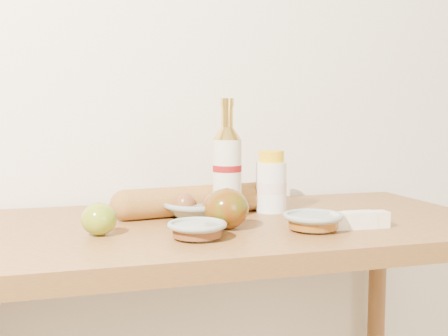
% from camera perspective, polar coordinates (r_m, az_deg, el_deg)
% --- Properties ---
extents(back_wall, '(3.50, 0.02, 2.60)m').
position_cam_1_polar(back_wall, '(1.53, -3.92, 11.82)').
color(back_wall, '#EFE5D0').
rests_on(back_wall, ground).
extents(table, '(1.20, 0.60, 0.90)m').
position_cam_1_polar(table, '(1.25, -0.40, -11.02)').
color(table, '#996731').
rests_on(table, ground).
extents(bourbon_bottle, '(0.08, 0.08, 0.27)m').
position_cam_1_polar(bourbon_bottle, '(1.26, 0.33, -0.11)').
color(bourbon_bottle, beige).
rests_on(bourbon_bottle, table).
extents(cream_bottle, '(0.09, 0.09, 0.15)m').
position_cam_1_polar(cream_bottle, '(1.34, 4.81, -1.59)').
color(cream_bottle, white).
rests_on(cream_bottle, table).
extents(egg_bowl, '(0.22, 0.22, 0.06)m').
position_cam_1_polar(egg_bowl, '(1.26, -2.43, -4.00)').
color(egg_bowl, gray).
rests_on(egg_bowl, table).
extents(baguette, '(0.41, 0.12, 0.07)m').
position_cam_1_polar(baguette, '(1.30, -2.68, -3.29)').
color(baguette, '#AE7835').
rests_on(baguette, table).
extents(apple_yellowgreen, '(0.09, 0.09, 0.06)m').
position_cam_1_polar(apple_yellowgreen, '(1.11, -12.58, -5.08)').
color(apple_yellowgreen, '#A08E20').
rests_on(apple_yellowgreen, table).
extents(apple_redgreen_right, '(0.12, 0.12, 0.08)m').
position_cam_1_polar(apple_redgreen_right, '(1.14, 0.26, -4.14)').
color(apple_redgreen_right, maroon).
rests_on(apple_redgreen_right, table).
extents(sugar_bowl, '(0.14, 0.14, 0.03)m').
position_cam_1_polar(sugar_bowl, '(1.06, -2.75, -6.29)').
color(sugar_bowl, gray).
rests_on(sugar_bowl, table).
extents(syrup_bowl, '(0.15, 0.15, 0.04)m').
position_cam_1_polar(syrup_bowl, '(1.14, 9.04, -5.37)').
color(syrup_bowl, gray).
rests_on(syrup_bowl, table).
extents(butter_stick, '(0.12, 0.04, 0.04)m').
position_cam_1_polar(butter_stick, '(1.19, 13.64, -5.15)').
color(butter_stick, '#F6EABF').
rests_on(butter_stick, table).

